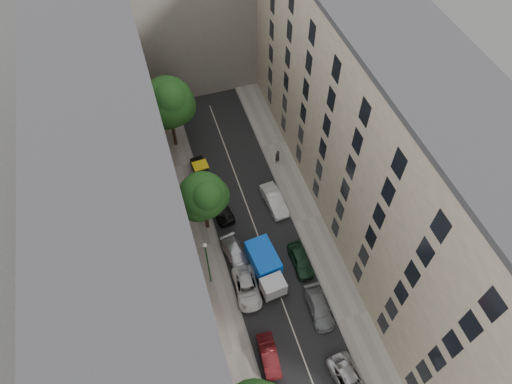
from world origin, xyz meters
name	(u,v)px	position (x,y,z in m)	size (l,w,h in m)	color
ground	(257,233)	(0.00, 0.00, 0.00)	(120.00, 120.00, 0.00)	#4C4C49
road_surface	(257,233)	(0.00, 0.00, 0.01)	(8.00, 44.00, 0.02)	black
sidewalk_left	(204,247)	(-5.50, 0.00, 0.07)	(3.00, 44.00, 0.15)	gray
sidewalk_right	(308,219)	(5.50, 0.00, 0.07)	(3.00, 44.00, 0.15)	gray
building_left	(126,201)	(-11.00, 0.00, 10.00)	(8.00, 44.00, 20.00)	#514E4B
building_right	(376,141)	(11.00, 0.00, 10.00)	(8.00, 44.00, 20.00)	#C3AF98
building_endcap	(187,6)	(0.00, 28.00, 9.00)	(18.00, 12.00, 18.00)	slate
tarp_truck	(266,267)	(-0.60, -4.68, 1.43)	(2.75, 5.82, 2.60)	black
car_left_1	(269,356)	(-2.80, -12.22, 0.64)	(1.36, 3.89, 1.28)	#4F0F13
car_left_2	(247,288)	(-2.80, -5.80, 0.65)	(2.15, 4.66, 1.30)	silver
car_left_3	(236,255)	(-2.80, -2.20, 0.65)	(1.82, 4.47, 1.30)	silver
car_left_4	(221,208)	(-2.80, 3.57, 0.74)	(1.75, 4.36, 1.49)	black
car_left_5	(201,172)	(-3.60, 9.00, 0.68)	(1.44, 4.14, 1.36)	black
car_right_0	(350,382)	(2.80, -16.20, 0.67)	(2.21, 4.79, 1.33)	#B7B6BC
car_right_1	(319,308)	(2.80, -9.58, 0.64)	(1.78, 4.38, 1.27)	slate
car_right_2	(301,260)	(2.94, -4.60, 0.70)	(1.65, 4.09, 1.39)	#15301D
car_right_3	(274,200)	(2.80, 2.84, 0.75)	(1.59, 4.55, 1.50)	silver
tree_mid	(204,197)	(-4.50, 2.05, 5.27)	(4.95, 4.62, 7.72)	#382619
tree_far	(169,104)	(-5.30, 14.34, 6.38)	(5.86, 5.67, 9.40)	#382619
lamp_post	(207,260)	(-5.75, -3.87, 4.30)	(0.36, 0.36, 6.80)	#195924
pedestrian	(277,157)	(5.02, 8.26, 1.06)	(0.67, 0.44, 1.83)	black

